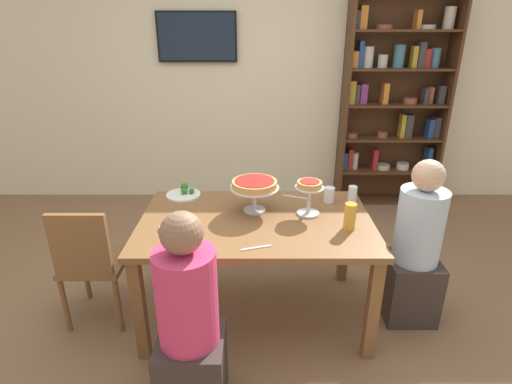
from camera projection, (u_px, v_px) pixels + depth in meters
name	position (u px, v px, depth m)	size (l,w,h in m)	color
ground_plane	(256.00, 312.00, 2.90)	(12.00, 12.00, 0.00)	#846042
rear_partition	(256.00, 74.00, 4.39)	(8.00, 0.12, 2.80)	beige
dining_table	(256.00, 232.00, 2.65)	(1.50, 0.94, 0.74)	brown
bookshelf	(394.00, 101.00, 4.31)	(1.10, 0.30, 2.21)	#4C2D19
television	(197.00, 37.00, 4.15)	(0.82, 0.05, 0.50)	black
diner_head_east	(415.00, 254.00, 2.69)	(0.34, 0.34, 1.15)	#382D28
diner_near_left	(190.00, 332.00, 2.01)	(0.34, 0.34, 1.15)	#382D28
chair_head_west	(91.00, 260.00, 2.63)	(0.40, 0.40, 0.87)	brown
deep_dish_pizza_stand	(254.00, 186.00, 2.66)	(0.33, 0.33, 0.22)	silver
personal_pizza_stand	(309.00, 191.00, 2.62)	(0.19, 0.19, 0.23)	silver
salad_plate_near_diner	(179.00, 226.00, 2.48)	(0.24, 0.24, 0.07)	white
salad_plate_far_diner	(184.00, 193.00, 2.97)	(0.25, 0.25, 0.07)	white
beer_glass_amber_tall	(350.00, 216.00, 2.46)	(0.07, 0.07, 0.17)	gold
water_glass_clear_near	(329.00, 195.00, 2.85)	(0.08, 0.08, 0.11)	white
water_glass_clear_far	(352.00, 194.00, 2.86)	(0.06, 0.06, 0.11)	white
cutlery_fork_near	(295.00, 197.00, 2.94)	(0.18, 0.02, 0.01)	silver
cutlery_knife_near	(256.00, 248.00, 2.28)	(0.18, 0.02, 0.01)	silver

